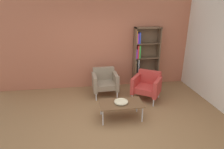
# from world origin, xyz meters

# --- Properties ---
(ground_plane) EXTENTS (8.32, 8.32, 0.00)m
(ground_plane) POSITION_xyz_m (0.00, 0.00, 0.00)
(ground_plane) COLOR olive
(brick_back_panel) EXTENTS (6.40, 0.12, 2.90)m
(brick_back_panel) POSITION_xyz_m (0.00, 2.46, 1.45)
(brick_back_panel) COLOR #B2664C
(brick_back_panel) RESTS_ON ground_plane
(bookshelf_tall) EXTENTS (0.80, 0.30, 1.90)m
(bookshelf_tall) POSITION_xyz_m (1.32, 2.25, 0.92)
(bookshelf_tall) COLOR brown
(bookshelf_tall) RESTS_ON ground_plane
(coffee_table_low) EXTENTS (1.00, 0.56, 0.40)m
(coffee_table_low) POSITION_xyz_m (0.25, 0.40, 0.37)
(coffee_table_low) COLOR brown
(coffee_table_low) RESTS_ON ground_plane
(decorative_bowl) EXTENTS (0.32, 0.32, 0.05)m
(decorative_bowl) POSITION_xyz_m (0.25, 0.40, 0.43)
(decorative_bowl) COLOR beige
(decorative_bowl) RESTS_ON coffee_table_low
(armchair_corner_red) EXTENTS (0.94, 0.93, 0.78)m
(armchair_corner_red) POSITION_xyz_m (1.16, 1.29, 0.41)
(armchair_corner_red) COLOR #B73833
(armchair_corner_red) RESTS_ON ground_plane
(armchair_spare_guest) EXTENTS (0.74, 0.69, 0.78)m
(armchair_spare_guest) POSITION_xyz_m (0.02, 1.74, 0.41)
(armchair_spare_guest) COLOR gray
(armchair_spare_guest) RESTS_ON ground_plane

